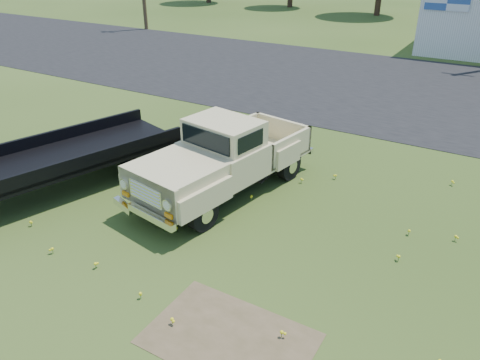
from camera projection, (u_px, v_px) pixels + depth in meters
name	position (u px, v px, depth m)	size (l,w,h in m)	color
ground	(242.00, 236.00, 11.54)	(140.00, 140.00, 0.00)	#2F4516
asphalt_lot	(396.00, 88.00, 23.02)	(90.00, 14.00, 0.02)	black
dirt_patch_a	(229.00, 339.00, 8.57)	(3.00, 2.00, 0.01)	brown
dirt_patch_b	(243.00, 166.00, 15.13)	(2.20, 1.60, 0.01)	brown
vintage_pickup_truck	(224.00, 157.00, 13.10)	(2.35, 6.04, 2.19)	beige
flatbed_trailer	(62.00, 153.00, 13.56)	(2.46, 7.38, 2.01)	black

